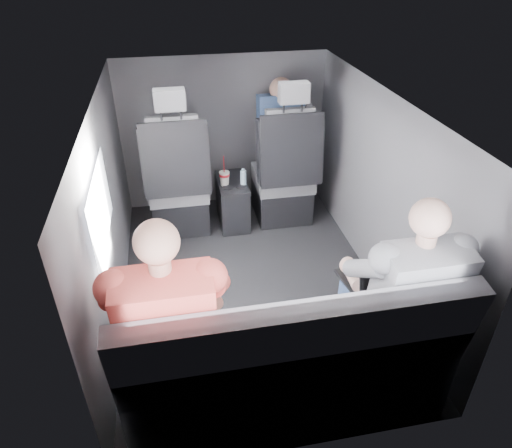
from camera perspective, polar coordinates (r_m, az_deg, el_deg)
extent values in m
plane|color=black|center=(3.38, -0.67, -7.38)|extent=(2.60, 2.60, 0.00)
plane|color=#B2B2AD|center=(2.73, -0.86, 15.05)|extent=(2.60, 2.60, 0.00)
cube|color=#56565B|center=(2.99, -17.96, 0.87)|extent=(0.02, 2.60, 1.35)
cube|color=#56565B|center=(3.26, 15.07, 4.01)|extent=(0.02, 2.60, 1.35)
cube|color=#56565B|center=(4.16, -4.02, 11.33)|extent=(1.80, 0.02, 1.35)
cube|color=#56565B|center=(2.00, 6.19, -15.79)|extent=(1.80, 0.02, 1.35)
cube|color=white|center=(2.62, -18.83, 1.77)|extent=(0.02, 0.75, 0.42)
cube|color=black|center=(3.62, 4.43, 10.16)|extent=(0.35, 0.11, 0.59)
cube|color=black|center=(4.02, -9.39, 1.84)|extent=(0.46, 0.48, 0.30)
cube|color=slate|center=(3.89, -9.67, 4.61)|extent=(0.48, 0.46, 0.14)
cube|color=slate|center=(3.55, -10.06, 8.43)|extent=(0.38, 0.18, 0.61)
cube|color=black|center=(3.57, -13.56, 7.62)|extent=(0.08, 0.21, 0.53)
cube|color=black|center=(3.57, -6.46, 8.34)|extent=(0.08, 0.21, 0.53)
cube|color=black|center=(3.50, -10.00, 7.87)|extent=(0.50, 0.11, 0.58)
cube|color=slate|center=(3.37, -10.75, 15.03)|extent=(0.22, 0.10, 0.15)
cube|color=black|center=(4.12, 3.17, 3.06)|extent=(0.46, 0.48, 0.30)
cube|color=slate|center=(4.00, 3.34, 5.80)|extent=(0.48, 0.46, 0.14)
cube|color=slate|center=(3.67, 4.28, 9.61)|extent=(0.38, 0.18, 0.61)
cube|color=black|center=(3.63, 0.86, 8.95)|extent=(0.08, 0.21, 0.53)
cube|color=black|center=(3.74, 7.56, 9.38)|extent=(0.08, 0.21, 0.53)
cube|color=black|center=(3.61, 4.53, 9.07)|extent=(0.50, 0.11, 0.58)
cube|color=slate|center=(3.49, 4.75, 16.05)|extent=(0.22, 0.10, 0.15)
cube|color=black|center=(3.99, -2.97, 2.82)|extent=(0.24, 0.48, 0.40)
cylinder|color=black|center=(3.78, -3.54, 4.57)|extent=(0.09, 0.09, 0.01)
cylinder|color=black|center=(3.79, -1.89, 4.73)|extent=(0.09, 0.09, 0.01)
cube|color=slate|center=(2.51, 3.70, -18.03)|extent=(1.60, 0.50, 0.45)
cube|color=slate|center=(2.03, 5.79, -14.67)|extent=(1.60, 0.17, 0.47)
cylinder|color=red|center=(3.79, -3.98, 6.17)|extent=(0.09, 0.09, 0.02)
cylinder|color=white|center=(3.78, -4.00, 6.44)|extent=(0.09, 0.09, 0.01)
cylinder|color=red|center=(3.75, -4.04, 7.48)|extent=(0.01, 0.01, 0.14)
cylinder|color=#B1D8F0|center=(3.80, -1.60, 5.76)|extent=(0.05, 0.05, 0.13)
cylinder|color=#B1D8F0|center=(3.76, -1.62, 6.74)|extent=(0.03, 0.03, 0.02)
cube|color=silver|center=(2.39, -9.58, -9.19)|extent=(0.37, 0.31, 0.02)
cube|color=silver|center=(2.38, -9.58, -9.23)|extent=(0.28, 0.20, 0.00)
cube|color=silver|center=(2.44, -9.68, -7.96)|extent=(0.10, 0.08, 0.00)
cube|color=silver|center=(2.21, -9.67, -9.33)|extent=(0.31, 0.16, 0.22)
cube|color=white|center=(2.22, -9.67, -9.25)|extent=(0.27, 0.14, 0.18)
cube|color=black|center=(2.58, 14.70, -6.49)|extent=(0.40, 0.31, 0.02)
cube|color=black|center=(2.56, 14.87, -6.50)|extent=(0.32, 0.18, 0.00)
cube|color=black|center=(2.62, 14.07, -5.28)|extent=(0.12, 0.07, 0.00)
cube|color=black|center=(2.39, 16.66, -6.38)|extent=(0.38, 0.13, 0.25)
cube|color=white|center=(2.39, 16.59, -6.31)|extent=(0.33, 0.11, 0.21)
cube|color=#37383D|center=(2.35, -13.31, -13.23)|extent=(0.15, 0.45, 0.13)
cube|color=#37383D|center=(2.34, -7.72, -12.72)|extent=(0.15, 0.45, 0.13)
cube|color=#37383D|center=(2.72, -12.50, -14.08)|extent=(0.13, 0.13, 0.45)
cube|color=#37383D|center=(2.71, -7.66, -13.63)|extent=(0.13, 0.13, 0.45)
cube|color=#DF5C49|center=(2.02, -11.01, -11.98)|extent=(0.41, 0.27, 0.55)
sphere|color=tan|center=(1.80, -12.33, -2.20)|extent=(0.18, 0.18, 0.18)
cylinder|color=tan|center=(2.31, -16.06, -9.25)|extent=(0.11, 0.28, 0.12)
cylinder|color=tan|center=(2.29, -5.86, -8.28)|extent=(0.11, 0.28, 0.12)
cube|color=navy|center=(2.52, 14.18, -9.64)|extent=(0.15, 0.43, 0.13)
cube|color=navy|center=(2.61, 18.56, -8.82)|extent=(0.15, 0.43, 0.13)
cube|color=navy|center=(2.86, 11.63, -11.04)|extent=(0.13, 0.13, 0.45)
cube|color=navy|center=(2.94, 15.60, -10.32)|extent=(0.13, 0.13, 0.45)
cube|color=gray|center=(2.28, 19.44, -7.87)|extent=(0.39, 0.26, 0.53)
sphere|color=#DDAB97|center=(2.09, 20.92, 0.72)|extent=(0.18, 0.18, 0.18)
cylinder|color=#DDAB97|center=(2.45, 12.02, -6.11)|extent=(0.11, 0.27, 0.12)
cylinder|color=#DDAB97|center=(2.61, 20.05, -4.85)|extent=(0.11, 0.27, 0.12)
cube|color=navy|center=(4.00, 3.07, 12.09)|extent=(0.38, 0.25, 0.56)
sphere|color=tan|center=(3.92, 3.14, 16.49)|extent=(0.19, 0.19, 0.19)
cube|color=navy|center=(4.16, 2.76, 8.62)|extent=(0.33, 0.38, 0.12)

